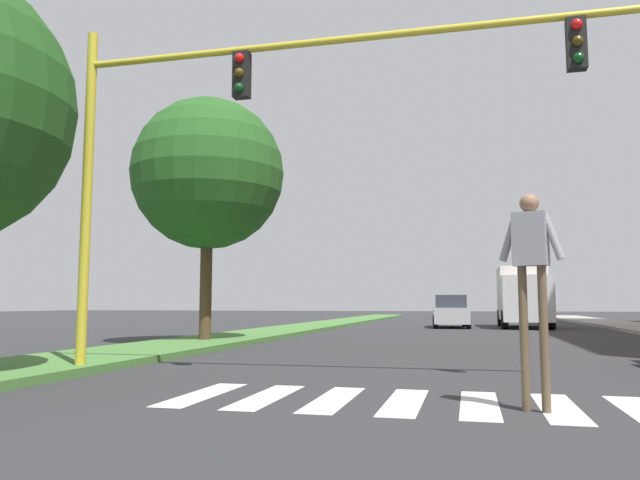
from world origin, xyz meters
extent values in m
plane|color=#2D2D30|center=(0.00, 30.00, 0.00)|extent=(140.00, 140.00, 0.00)
cube|color=silver|center=(-3.15, 7.63, 0.00)|extent=(0.45, 2.20, 0.01)
cube|color=silver|center=(-2.25, 7.63, 0.00)|extent=(0.45, 2.20, 0.01)
cube|color=silver|center=(-1.35, 7.63, 0.00)|extent=(0.45, 2.20, 0.01)
cube|color=silver|center=(-0.45, 7.63, 0.00)|extent=(0.45, 2.20, 0.01)
cube|color=silver|center=(0.45, 7.63, 0.00)|extent=(0.45, 2.20, 0.01)
cube|color=silver|center=(1.35, 7.63, 0.00)|extent=(0.45, 2.20, 0.01)
cube|color=#477A38|center=(-7.34, 28.00, 0.07)|extent=(2.79, 64.00, 0.15)
cylinder|color=#4C3823|center=(-7.36, 17.03, 1.97)|extent=(0.36, 0.36, 3.65)
sphere|color=#23561E|center=(-7.36, 17.03, 5.19)|extent=(4.65, 4.65, 4.65)
cylinder|color=gold|center=(-6.25, 9.36, 3.15)|extent=(0.18, 0.18, 6.00)
cylinder|color=gold|center=(-1.38, 9.36, 5.55)|extent=(9.73, 0.12, 0.12)
cube|color=black|center=(-3.33, 9.36, 5.10)|extent=(0.28, 0.20, 0.80)
sphere|color=red|center=(-3.33, 9.24, 5.36)|extent=(0.16, 0.16, 0.16)
sphere|color=#4C380F|center=(-3.33, 9.24, 5.10)|extent=(0.16, 0.16, 0.16)
sphere|color=#0F3F19|center=(-3.33, 9.24, 4.84)|extent=(0.16, 0.16, 0.16)
cube|color=black|center=(2.02, 9.36, 5.10)|extent=(0.28, 0.20, 0.80)
sphere|color=red|center=(2.02, 9.24, 5.36)|extent=(0.16, 0.16, 0.16)
sphere|color=#4C380F|center=(2.02, 9.24, 5.10)|extent=(0.16, 0.16, 0.16)
sphere|color=#0F3F19|center=(2.02, 9.24, 4.84)|extent=(0.16, 0.16, 0.16)
cylinder|color=brown|center=(1.17, 7.24, 0.82)|extent=(0.13, 0.13, 1.65)
cylinder|color=brown|center=(0.96, 7.31, 0.82)|extent=(0.13, 0.13, 1.65)
cube|color=gray|center=(1.07, 7.27, 1.96)|extent=(0.44, 0.35, 0.62)
cylinder|color=gray|center=(1.29, 7.20, 1.99)|extent=(0.28, 0.17, 0.58)
cylinder|color=gray|center=(0.84, 7.35, 1.99)|extent=(0.28, 0.17, 0.58)
sphere|color=#8C664C|center=(1.07, 7.27, 2.38)|extent=(0.28, 0.28, 0.22)
cube|color=#B7B7BC|center=(-0.59, 32.07, 0.61)|extent=(2.00, 4.46, 0.78)
cube|color=#2D333D|center=(-0.57, 31.85, 1.32)|extent=(1.63, 2.06, 0.64)
cylinder|color=black|center=(-1.48, 33.74, 0.32)|extent=(0.26, 0.65, 0.64)
cylinder|color=black|center=(0.07, 33.84, 0.32)|extent=(0.26, 0.65, 0.64)
cylinder|color=black|center=(-1.25, 30.29, 0.32)|extent=(0.26, 0.65, 0.64)
cylinder|color=black|center=(0.30, 30.39, 0.32)|extent=(0.26, 0.65, 0.64)
cube|color=#B7B7BC|center=(-0.96, 47.06, 0.64)|extent=(2.24, 4.49, 0.85)
cube|color=#2D333D|center=(-0.94, 46.85, 1.42)|extent=(1.79, 2.10, 0.69)
cylinder|color=black|center=(-1.96, 48.69, 0.32)|extent=(0.28, 0.66, 0.64)
cylinder|color=black|center=(-0.29, 48.85, 0.32)|extent=(0.28, 0.66, 0.64)
cylinder|color=black|center=(-1.63, 45.27, 0.32)|extent=(0.28, 0.66, 0.64)
cylinder|color=black|center=(0.04, 45.43, 0.32)|extent=(0.28, 0.66, 0.64)
cube|color=silver|center=(3.03, 30.53, 1.45)|extent=(2.30, 2.00, 2.20)
cube|color=beige|center=(3.03, 33.63, 1.75)|extent=(2.30, 4.20, 2.70)
cylinder|color=black|center=(4.08, 30.53, 0.45)|extent=(0.30, 0.90, 0.90)
cylinder|color=black|center=(1.98, 30.53, 0.45)|extent=(0.30, 0.90, 0.90)
cylinder|color=black|center=(4.08, 34.68, 0.45)|extent=(0.30, 0.90, 0.90)
cylinder|color=black|center=(1.98, 34.68, 0.45)|extent=(0.30, 0.90, 0.90)
camera|label=1|loc=(0.36, -0.15, 1.22)|focal=34.41mm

